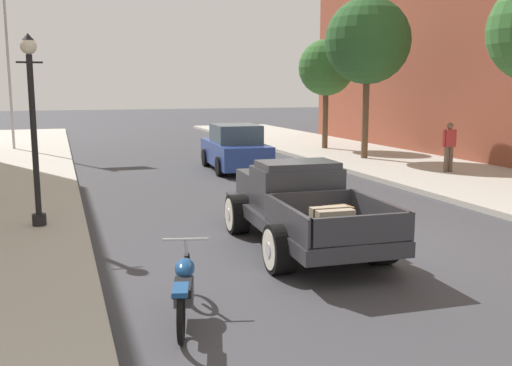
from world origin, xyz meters
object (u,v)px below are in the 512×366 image
Objects in this scene: pedestrian_sidewalk_right at (449,144)px; flagpole at (11,24)px; motorcycle_parked at (184,286)px; street_lamp_near at (33,116)px; street_tree_third at (326,68)px; street_tree_second at (368,41)px; hotrod_truck_gunmetal at (298,205)px; car_background_blue at (235,149)px.

flagpole reaches higher than pedestrian_sidewalk_right.
motorcycle_parked is 6.05m from street_lamp_near.
motorcycle_parked is at bearing -140.12° from pedestrian_sidewalk_right.
street_lamp_near is at bearing 109.20° from motorcycle_parked.
street_lamp_near is 16.90m from flagpole.
flagpole reaches higher than street_tree_third.
motorcycle_parked is 17.42m from street_tree_second.
street_tree_second is (-0.72, 4.36, 3.64)m from pedestrian_sidewalk_right.
street_tree_second reaches higher than hotrod_truck_gunmetal.
flagpole is at bearing 94.46° from street_lamp_near.
street_tree_second is at bearing -92.31° from street_tree_third.
car_background_blue is 2.66× the size of pedestrian_sidewalk_right.
car_background_blue is at bearing -173.44° from street_tree_second.
flagpole is (-14.07, 12.82, 4.68)m from pedestrian_sidewalk_right.
car_background_blue is 7.35m from pedestrian_sidewalk_right.
street_lamp_near is (-1.89, 5.41, 1.94)m from motorcycle_parked.
street_tree_third is at bearing 38.74° from car_background_blue.
hotrod_truck_gunmetal is at bearing -142.54° from pedestrian_sidewalk_right.
flagpole is (-5.98, 19.02, 5.02)m from hotrod_truck_gunmetal.
hotrod_truck_gunmetal is at bearing 46.01° from motorcycle_parked.
street_lamp_near is at bearing -135.42° from street_tree_third.
car_background_blue is 9.95m from street_lamp_near.
pedestrian_sidewalk_right is 0.26× the size of street_tree_second.
flagpole is at bearing 137.66° from pedestrian_sidewalk_right.
street_tree_second is (10.18, 13.47, 4.28)m from motorcycle_parked.
street_tree_third is (13.51, -4.46, -1.95)m from flagpole.
car_background_blue is at bearing 70.43° from motorcycle_parked.
hotrod_truck_gunmetal is at bearing -28.15° from street_lamp_near.
car_background_blue is 12.95m from flagpole.
motorcycle_parked is 1.25× the size of pedestrian_sidewalk_right.
motorcycle_parked is at bearing -133.99° from hotrod_truck_gunmetal.
hotrod_truck_gunmetal is 3.03× the size of pedestrian_sidewalk_right.
car_background_blue is at bearing 149.60° from pedestrian_sidewalk_right.
street_tree_second reaches higher than street_lamp_near.
hotrod_truck_gunmetal is 4.05m from motorcycle_parked.
hotrod_truck_gunmetal is 0.55× the size of flagpole.
pedestrian_sidewalk_right is 8.81m from street_tree_third.
street_lamp_near is at bearing -146.28° from street_tree_second.
car_background_blue is 6.90m from street_tree_second.
hotrod_truck_gunmetal is 2.42× the size of motorcycle_parked.
car_background_blue is 0.70× the size of street_tree_second.
hotrod_truck_gunmetal is 1.30× the size of street_lamp_near.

